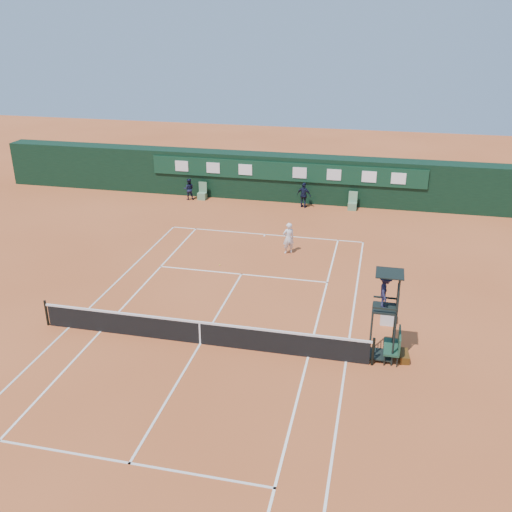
{
  "coord_description": "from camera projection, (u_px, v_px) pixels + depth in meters",
  "views": [
    {
      "loc": [
        6.16,
        -17.64,
        11.54
      ],
      "look_at": [
        0.81,
        6.0,
        1.2
      ],
      "focal_mm": 40.0,
      "sensor_mm": 36.0,
      "label": 1
    }
  ],
  "objects": [
    {
      "name": "tennis_net",
      "position": [
        200.0,
        332.0,
        21.4
      ],
      "size": [
        12.9,
        0.1,
        1.1
      ],
      "color": "black",
      "rests_on": "ground"
    },
    {
      "name": "ball_kid_left",
      "position": [
        189.0,
        189.0,
        38.07
      ],
      "size": [
        0.81,
        0.7,
        1.44
      ],
      "primitive_type": "imported",
      "rotation": [
        0.0,
        0.0,
        3.4
      ],
      "color": "black",
      "rests_on": "ground"
    },
    {
      "name": "tennis_bag",
      "position": [
        404.0,
        356.0,
        20.57
      ],
      "size": [
        0.4,
        0.78,
        0.28
      ],
      "primitive_type": "cube",
      "rotation": [
        0.0,
        0.0,
        0.1
      ],
      "color": "black",
      "rests_on": "ground"
    },
    {
      "name": "linesman_chair_left",
      "position": [
        202.0,
        195.0,
        38.28
      ],
      "size": [
        0.55,
        0.5,
        1.15
      ],
      "color": "#5A8962",
      "rests_on": "ground"
    },
    {
      "name": "ground",
      "position": [
        200.0,
        344.0,
        21.6
      ],
      "size": [
        90.0,
        90.0,
        0.0
      ],
      "primitive_type": "plane",
      "color": "#C75E2F",
      "rests_on": "ground"
    },
    {
      "name": "back_wall",
      "position": [
        286.0,
        177.0,
        37.82
      ],
      "size": [
        40.0,
        1.65,
        3.0
      ],
      "color": "black",
      "rests_on": "ground"
    },
    {
      "name": "player",
      "position": [
        288.0,
        238.0,
        29.45
      ],
      "size": [
        0.73,
        0.65,
        1.67
      ],
      "primitive_type": "imported",
      "rotation": [
        0.0,
        0.0,
        3.66
      ],
      "color": "white",
      "rests_on": "ground"
    },
    {
      "name": "court_lines",
      "position": [
        200.0,
        344.0,
        21.6
      ],
      "size": [
        11.05,
        23.85,
        0.01
      ],
      "color": "silver",
      "rests_on": "ground"
    },
    {
      "name": "linesman_chair_right",
      "position": [
        352.0,
        205.0,
        36.25
      ],
      "size": [
        0.55,
        0.5,
        1.15
      ],
      "color": "#58865D",
      "rests_on": "ground"
    },
    {
      "name": "tennis_ball",
      "position": [
        220.0,
        265.0,
        28.27
      ],
      "size": [
        0.06,
        0.06,
        0.06
      ],
      "primitive_type": "sphere",
      "color": "#DFEB36",
      "rests_on": "ground"
    },
    {
      "name": "player_bench",
      "position": [
        395.0,
        344.0,
        20.46
      ],
      "size": [
        0.56,
        1.2,
        1.1
      ],
      "color": "#183D29",
      "rests_on": "ground"
    },
    {
      "name": "ball_kid_right",
      "position": [
        304.0,
        195.0,
        36.45
      ],
      "size": [
        1.04,
        0.67,
        1.64
      ],
      "primitive_type": "imported",
      "rotation": [
        0.0,
        0.0,
        2.83
      ],
      "color": "black",
      "rests_on": "ground"
    },
    {
      "name": "umpire_chair",
      "position": [
        386.0,
        298.0,
        19.75
      ],
      "size": [
        0.96,
        0.95,
        3.42
      ],
      "color": "black",
      "rests_on": "ground"
    },
    {
      "name": "cooler",
      "position": [
        388.0,
        316.0,
        22.93
      ],
      "size": [
        0.57,
        0.57,
        0.65
      ],
      "color": "silver",
      "rests_on": "ground"
    }
  ]
}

